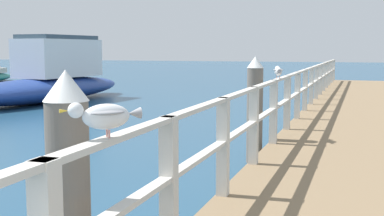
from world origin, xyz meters
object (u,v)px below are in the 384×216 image
Objects in this scene: dock_piling_near at (69,212)px; dock_piling_far at (255,109)px; seagull_background at (278,71)px; boat_2 at (49,79)px; seagull_foreground at (105,115)px.

dock_piling_far is at bearing 90.00° from dock_piling_near.
dock_piling_far is 0.79m from seagull_background.
dock_piling_far is 3.97× the size of seagull_background.
dock_piling_near is at bearing -49.53° from boat_2.
dock_piling_near is 5.94m from dock_piling_far.
dock_piling_far is 12.48m from boat_2.
dock_piling_near is 6.12m from seagull_background.
dock_piling_near and dock_piling_far have the same top height.
boat_2 is at bearing 140.61° from dock_piling_far.
seagull_background is (0.38, 0.13, 0.68)m from dock_piling_far.
dock_piling_far is (0.00, 5.94, 0.00)m from dock_piling_near.
seagull_background is 12.72m from boat_2.
dock_piling_far is 4.96× the size of seagull_foreground.
boat_2 is (-9.64, 7.92, -0.10)m from dock_piling_far.
boat_2 reaches higher than dock_piling_far.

